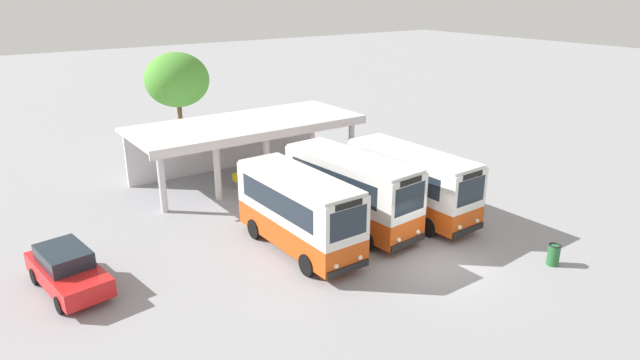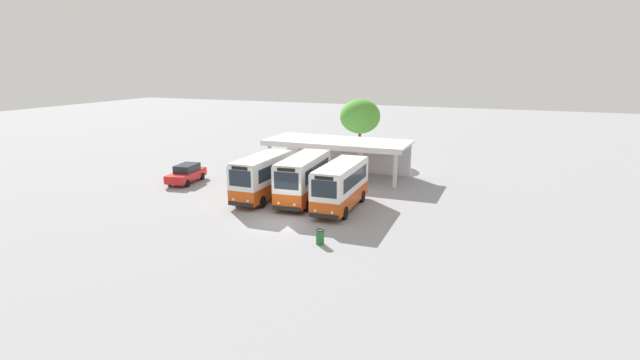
{
  "view_description": "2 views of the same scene",
  "coord_description": "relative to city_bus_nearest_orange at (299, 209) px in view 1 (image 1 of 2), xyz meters",
  "views": [
    {
      "loc": [
        -15.4,
        -13.45,
        10.76
      ],
      "look_at": [
        -0.78,
        7.31,
        1.71
      ],
      "focal_mm": 30.73,
      "sensor_mm": 36.0,
      "label": 1
    },
    {
      "loc": [
        13.74,
        -27.18,
        10.38
      ],
      "look_at": [
        0.02,
        6.71,
        1.4
      ],
      "focal_mm": 26.96,
      "sensor_mm": 36.0,
      "label": 2
    }
  ],
  "objects": [
    {
      "name": "ground_plane",
      "position": [
        3.87,
        -4.48,
        -1.87
      ],
      "size": [
        180.0,
        180.0,
        0.0
      ],
      "primitive_type": "plane",
      "color": "#939399"
    },
    {
      "name": "city_bus_nearest_orange",
      "position": [
        0.0,
        0.0,
        0.0
      ],
      "size": [
        2.32,
        6.85,
        3.39
      ],
      "color": "black",
      "rests_on": "ground"
    },
    {
      "name": "city_bus_second_in_row",
      "position": [
        3.22,
        0.53,
        0.05
      ],
      "size": [
        2.76,
        7.35,
        3.5
      ],
      "color": "black",
      "rests_on": "ground"
    },
    {
      "name": "city_bus_middle_cream",
      "position": [
        6.44,
        -0.08,
        -0.03
      ],
      "size": [
        2.42,
        7.3,
        3.33
      ],
      "color": "black",
      "rests_on": "ground"
    },
    {
      "name": "parked_car_flank",
      "position": [
        -8.84,
        2.18,
        -1.04
      ],
      "size": [
        2.34,
        4.55,
        1.62
      ],
      "color": "black",
      "rests_on": "ground"
    },
    {
      "name": "terminal_canopy",
      "position": [
        2.69,
        10.15,
        0.74
      ],
      "size": [
        13.22,
        5.54,
        3.4
      ],
      "color": "silver",
      "rests_on": "ground"
    },
    {
      "name": "waiting_chair_end_by_column",
      "position": [
        1.31,
        8.37,
        -1.34
      ],
      "size": [
        0.44,
        0.44,
        0.86
      ],
      "color": "slate",
      "rests_on": "ground"
    },
    {
      "name": "waiting_chair_second_from_end",
      "position": [
        1.99,
        8.46,
        -1.34
      ],
      "size": [
        0.44,
        0.44,
        0.86
      ],
      "color": "slate",
      "rests_on": "ground"
    },
    {
      "name": "waiting_chair_middle_seat",
      "position": [
        2.66,
        8.38,
        -1.34
      ],
      "size": [
        0.44,
        0.44,
        0.86
      ],
      "color": "slate",
      "rests_on": "ground"
    },
    {
      "name": "roadside_tree_behind_canopy",
      "position": [
        2.06,
        18.34,
        2.8
      ],
      "size": [
        4.36,
        4.36,
        6.53
      ],
      "color": "brown",
      "rests_on": "ground"
    },
    {
      "name": "litter_bin_apron",
      "position": [
        7.68,
        -7.13,
        -1.41
      ],
      "size": [
        0.49,
        0.49,
        0.9
      ],
      "color": "#266633",
      "rests_on": "ground"
    }
  ]
}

